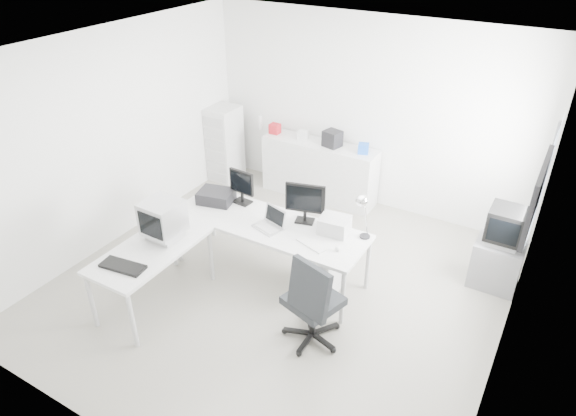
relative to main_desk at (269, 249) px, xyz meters
The scene contains 30 objects.
floor 0.46m from the main_desk, 31.97° to the right, with size 5.00×5.00×0.01m, color #BBB8A8.
ceiling 2.44m from the main_desk, 31.97° to the right, with size 5.00×5.00×0.01m, color white.
back_wall 2.58m from the main_desk, 84.38° to the left, with size 5.00×0.02×2.80m, color silver.
left_wall 2.49m from the main_desk, behind, with size 0.02×5.00×2.80m, color silver.
right_wall 2.92m from the main_desk, ahead, with size 0.02×5.00×2.80m, color silver.
window 3.16m from the main_desk, 21.26° to the left, with size 0.02×1.20×1.10m, color white, non-canonical shape.
wall_picture 3.10m from the main_desk, ahead, with size 0.04×0.90×0.60m, color black, non-canonical shape.
main_desk is the anchor object (origin of this frame).
side_desk 1.39m from the main_desk, 127.69° to the right, with size 0.70×1.40×0.75m, color silver, non-canonical shape.
drawer_pedestal 0.71m from the main_desk, ahead, with size 0.40×0.50×0.60m, color silver.
inkjet_printer 0.97m from the main_desk, behind, with size 0.43×0.33×0.15m, color black.
lcd_monitor_small 0.85m from the main_desk, 155.56° to the left, with size 0.35×0.20×0.45m, color black, non-canonical shape.
lcd_monitor_large 0.75m from the main_desk, 35.54° to the left, with size 0.47×0.19×0.49m, color black, non-canonical shape.
laptop 0.50m from the main_desk, 63.43° to the right, with size 0.34×0.35×0.23m, color #B7B7BA, non-canonical shape.
white_keyboard 0.77m from the main_desk, 12.99° to the right, with size 0.37×0.12×0.02m, color silver.
white_mouse 1.04m from the main_desk, ahead, with size 0.06×0.06×0.06m, color silver.
laser_printer 0.91m from the main_desk, 16.35° to the left, with size 0.33×0.29×0.19m, color #ACACAC.
desk_lamp 1.30m from the main_desk, 15.26° to the left, with size 0.16×0.16×0.49m, color silver, non-canonical shape.
crt_monitor 1.36m from the main_desk, 135.00° to the right, with size 0.44×0.44×0.50m, color #B7B7BA, non-canonical shape.
black_keyboard 1.77m from the main_desk, 119.54° to the right, with size 0.49×0.19×0.03m, color black.
office_chair 1.23m from the main_desk, 35.90° to the right, with size 0.65×0.65×1.13m, color #27292C, non-canonical shape.
tv_cabinet 2.73m from the main_desk, 26.15° to the left, with size 0.55×0.45×0.60m, color slate.
crt_tv 2.77m from the main_desk, 26.15° to the left, with size 0.50×0.48×0.45m, color black, non-canonical shape.
sideboard 2.13m from the main_desk, 100.82° to the left, with size 1.81×0.45×0.91m, color silver.
clutter_box_a 2.49m from the main_desk, 119.81° to the left, with size 0.15×0.14×0.15m, color #B41923.
clutter_box_b 2.29m from the main_desk, 108.48° to the left, with size 0.14×0.12×0.14m, color silver.
clutter_box_c 2.20m from the main_desk, 95.46° to the left, with size 0.24×0.22×0.24m, color black.
clutter_box_d 2.20m from the main_desk, 81.86° to the left, with size 0.15×0.13×0.15m, color blue.
clutter_bottle 2.69m from the main_desk, 125.09° to the left, with size 0.07×0.07×0.22m, color silver.
filing_cabinet 2.80m from the main_desk, 137.31° to the left, with size 0.43×0.52×1.24m, color silver.
Camera 1 is at (2.56, -4.18, 4.00)m, focal length 32.00 mm.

